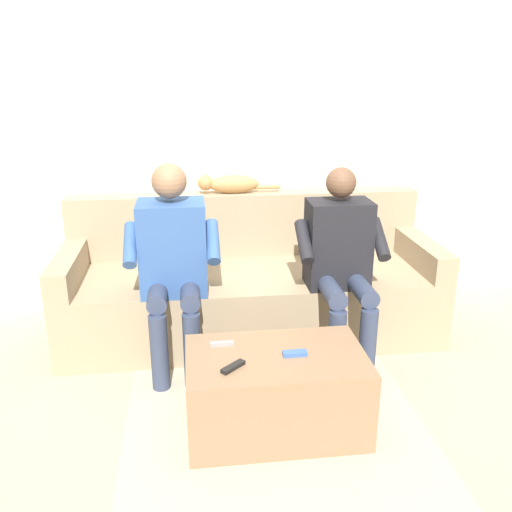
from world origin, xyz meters
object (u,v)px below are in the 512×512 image
at_px(coffee_table, 276,391).
at_px(person_right_seated, 173,256).
at_px(couch, 250,287).
at_px(remote_gray, 222,344).
at_px(remote_blue, 295,353).
at_px(person_left_seated, 341,256).
at_px(cat_on_backrest, 229,184).
at_px(remote_black, 233,367).

distance_m(coffee_table, person_right_seated, 0.99).
xyz_separation_m(couch, remote_gray, (0.25, 0.98, 0.11)).
height_order(couch, remote_blue, couch).
bearing_deg(person_right_seated, remote_gray, 112.19).
distance_m(person_left_seated, person_right_seated, 0.98).
height_order(person_right_seated, remote_gray, person_right_seated).
height_order(cat_on_backrest, remote_blue, cat_on_backrest).
xyz_separation_m(person_left_seated, person_right_seated, (0.98, -0.04, 0.03)).
bearing_deg(remote_black, person_left_seated, 5.41).
bearing_deg(cat_on_backrest, couch, 110.08).
distance_m(cat_on_backrest, remote_gray, 1.39).
relative_size(person_right_seated, remote_black, 9.13).
bearing_deg(person_left_seated, remote_blue, 59.43).
distance_m(cat_on_backrest, remote_black, 1.59).
bearing_deg(coffee_table, remote_blue, 170.20).
height_order(remote_black, remote_gray, remote_gray).
relative_size(remote_black, remote_gray, 1.12).
xyz_separation_m(couch, remote_blue, (-0.09, 1.12, 0.11)).
bearing_deg(remote_black, cat_on_backrest, 43.98).
bearing_deg(remote_gray, remote_blue, -22.33).
xyz_separation_m(coffee_table, cat_on_backrest, (0.11, -1.40, 0.75)).
height_order(cat_on_backrest, remote_black, cat_on_backrest).
distance_m(remote_blue, remote_black, 0.31).
bearing_deg(remote_blue, person_left_seated, -121.43).
bearing_deg(person_right_seated, cat_on_backrest, -118.95).
bearing_deg(remote_blue, coffee_table, -10.65).
xyz_separation_m(cat_on_backrest, remote_blue, (-0.19, 1.41, -0.53)).
xyz_separation_m(couch, coffee_table, (0.00, 1.11, -0.10)).
xyz_separation_m(cat_on_backrest, remote_gray, (0.14, 1.28, -0.53)).
bearing_deg(person_right_seated, couch, -140.77).
xyz_separation_m(couch, cat_on_backrest, (0.11, -0.29, 0.64)).
bearing_deg(remote_black, coffee_table, -17.37).
relative_size(person_right_seated, cat_on_backrest, 2.12).
distance_m(couch, coffee_table, 1.11).
xyz_separation_m(person_right_seated, remote_blue, (-0.58, 0.72, -0.27)).
height_order(person_left_seated, remote_gray, person_left_seated).
height_order(person_right_seated, remote_blue, person_right_seated).
relative_size(cat_on_backrest, remote_blue, 4.92).
distance_m(person_left_seated, remote_blue, 0.82).
xyz_separation_m(coffee_table, remote_black, (0.22, 0.10, 0.21)).
bearing_deg(coffee_table, person_left_seated, -126.34).
relative_size(couch, person_right_seated, 2.01).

